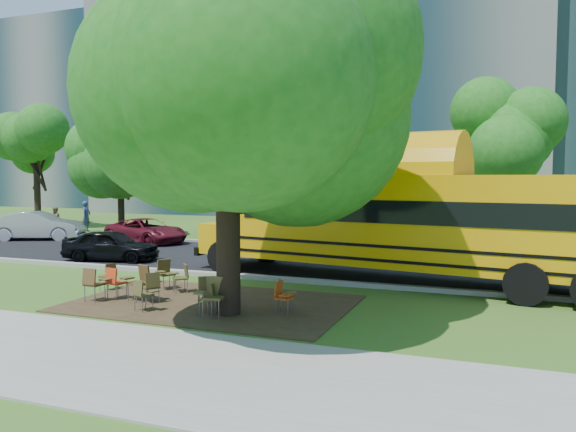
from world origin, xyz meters
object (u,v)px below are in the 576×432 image
at_px(chair_5, 213,293).
at_px(bg_car_red, 146,231).
at_px(chair_10, 165,271).
at_px(chair_8, 109,274).
at_px(chair_4, 143,292).
at_px(main_tree, 227,67).
at_px(chair_1, 116,280).
at_px(chair_12, 283,294).
at_px(black_car, 111,245).
at_px(chair_0, 94,281).
at_px(chair_9, 182,275).
at_px(bg_car_silver, 38,226).
at_px(chair_3, 139,279).
at_px(chair_11, 207,288).
at_px(chair_7, 284,292).
at_px(chair_2, 152,284).
at_px(pedestrian_a, 86,216).
at_px(chair_6, 211,295).
at_px(school_bus, 415,221).
at_px(pedestrian_b, 55,220).

height_order(chair_5, bg_car_red, bg_car_red).
bearing_deg(chair_10, chair_8, -32.92).
bearing_deg(bg_car_red, chair_4, -130.10).
relative_size(main_tree, chair_1, 10.82).
height_order(chair_12, black_car, black_car).
bearing_deg(chair_8, chair_0, -143.84).
xyz_separation_m(chair_9, bg_car_silver, (-13.74, 8.66, 0.23)).
relative_size(chair_3, bg_car_silver, 0.21).
relative_size(main_tree, chair_11, 11.15).
xyz_separation_m(bg_car_silver, bg_car_red, (5.98, 0.78, -0.13)).
relative_size(chair_7, bg_car_red, 0.18).
bearing_deg(chair_9, chair_8, 58.13).
xyz_separation_m(chair_1, chair_2, (1.14, -0.04, -0.02)).
relative_size(chair_10, pedestrian_a, 0.48).
xyz_separation_m(chair_4, bg_car_red, (-8.07, 11.70, 0.13)).
bearing_deg(chair_6, chair_2, 68.73).
relative_size(bg_car_silver, pedestrian_a, 2.48).
height_order(school_bus, chair_7, school_bus).
height_order(chair_3, chair_12, chair_3).
relative_size(chair_4, chair_6, 0.99).
relative_size(chair_9, pedestrian_b, 0.53).
bearing_deg(chair_10, chair_12, 101.33).
distance_m(chair_4, black_car, 8.71).
bearing_deg(chair_2, bg_car_red, 69.45).
relative_size(chair_0, black_car, 0.25).
bearing_deg(bg_car_silver, chair_12, -144.87).
bearing_deg(chair_10, chair_0, 11.24).
distance_m(chair_5, chair_9, 3.05).
relative_size(chair_7, chair_11, 0.94).
height_order(chair_10, bg_car_red, bg_car_red).
distance_m(chair_9, bg_car_silver, 16.24).
height_order(chair_0, black_car, black_car).
distance_m(chair_11, bg_car_silver, 18.36).
xyz_separation_m(chair_1, chair_5, (3.29, -0.78, 0.05)).
height_order(chair_0, pedestrian_a, pedestrian_a).
distance_m(main_tree, chair_12, 5.36).
bearing_deg(chair_5, black_car, -49.03).
height_order(chair_3, chair_10, chair_3).
bearing_deg(chair_0, chair_9, 54.98).
relative_size(school_bus, pedestrian_a, 7.58).
bearing_deg(black_car, chair_3, -147.47).
bearing_deg(chair_8, black_car, 49.43).
bearing_deg(chair_9, pedestrian_a, 4.74).
relative_size(chair_2, chair_8, 1.05).
bearing_deg(chair_11, pedestrian_b, 107.53).
height_order(chair_4, pedestrian_a, pedestrian_a).
bearing_deg(bg_car_red, chair_8, -134.93).
bearing_deg(main_tree, chair_9, 143.04).
xyz_separation_m(chair_5, bg_car_silver, (-15.88, 10.82, 0.15)).
xyz_separation_m(chair_1, bg_car_silver, (-12.60, 10.04, 0.20)).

